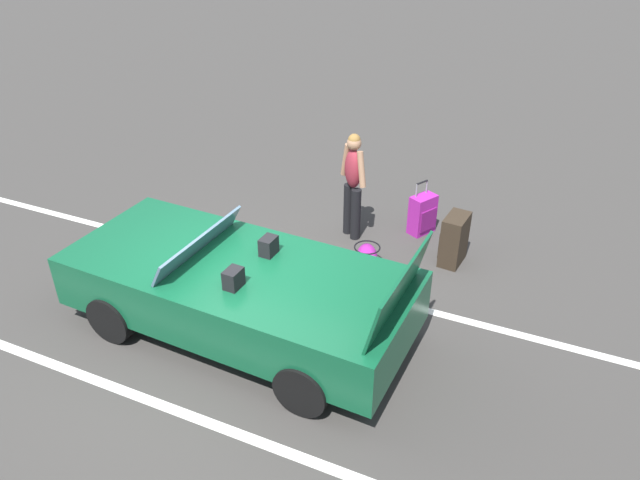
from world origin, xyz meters
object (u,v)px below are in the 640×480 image
(duffel_bag, at_px, (367,258))
(traveler_person, at_px, (353,180))
(suitcase_large_black, at_px, (454,240))
(suitcase_medium_bright, at_px, (422,214))
(convertible_car, at_px, (225,285))

(duffel_bag, height_order, traveler_person, traveler_person)
(suitcase_large_black, bearing_deg, traveler_person, 1.75)
(suitcase_large_black, relative_size, duffel_bag, 1.05)
(suitcase_large_black, xyz_separation_m, suitcase_medium_bright, (0.63, -0.64, -0.06))
(duffel_bag, bearing_deg, traveler_person, -54.86)
(suitcase_medium_bright, xyz_separation_m, duffel_bag, (0.43, 1.27, -0.15))
(suitcase_large_black, xyz_separation_m, traveler_person, (1.59, -0.11, 0.56))
(convertible_car, relative_size, traveler_person, 2.55)
(convertible_car, bearing_deg, suitcase_medium_bright, -113.64)
(suitcase_medium_bright, height_order, duffel_bag, suitcase_medium_bright)
(suitcase_medium_bright, height_order, traveler_person, traveler_person)
(suitcase_medium_bright, xyz_separation_m, traveler_person, (0.96, 0.53, 0.62))
(traveler_person, bearing_deg, duffel_bag, 70.12)
(convertible_car, relative_size, suitcase_large_black, 5.69)
(suitcase_medium_bright, distance_m, duffel_bag, 1.35)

